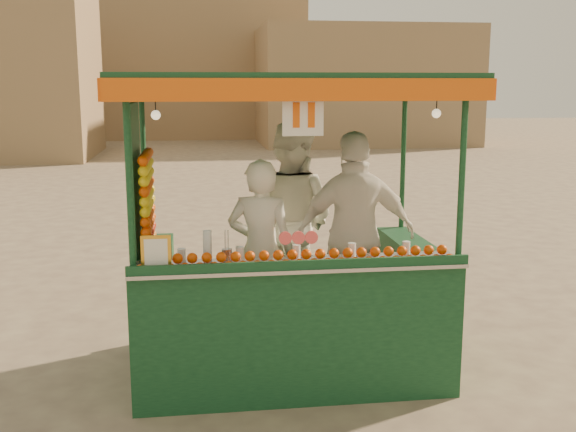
{
  "coord_description": "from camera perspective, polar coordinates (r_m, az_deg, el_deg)",
  "views": [
    {
      "loc": [
        -0.42,
        -5.92,
        2.56
      ],
      "look_at": [
        0.39,
        -0.02,
        1.41
      ],
      "focal_mm": 42.67,
      "sensor_mm": 36.0,
      "label": 1
    }
  ],
  "objects": [
    {
      "name": "juice_cart",
      "position": [
        6.03,
        -0.59,
        -5.52
      ],
      "size": [
        2.91,
        1.89,
        2.64
      ],
      "color": "#0E341C",
      "rests_on": "ground"
    },
    {
      "name": "ground",
      "position": [
        6.46,
        -3.53,
        -12.44
      ],
      "size": [
        90.0,
        90.0,
        0.0
      ],
      "primitive_type": "plane",
      "color": "brown",
      "rests_on": "ground"
    },
    {
      "name": "building_center",
      "position": [
        35.97,
        -10.6,
        12.2
      ],
      "size": [
        14.0,
        7.0,
        7.0
      ],
      "primitive_type": "cube",
      "color": "#8B6E4F",
      "rests_on": "ground"
    },
    {
      "name": "vendor_middle",
      "position": [
        6.68,
        0.25,
        -0.29
      ],
      "size": [
        1.18,
        1.15,
        1.91
      ],
      "rotation": [
        0.0,
        0.0,
        2.44
      ],
      "color": "white",
      "rests_on": "ground"
    },
    {
      "name": "vendor_right",
      "position": [
        6.15,
        5.64,
        -1.59
      ],
      "size": [
        1.09,
        0.46,
        1.85
      ],
      "rotation": [
        0.0,
        0.0,
        3.14
      ],
      "color": "silver",
      "rests_on": "ground"
    },
    {
      "name": "vendor_left",
      "position": [
        6.02,
        -2.28,
        -2.94
      ],
      "size": [
        0.68,
        0.55,
        1.63
      ],
      "rotation": [
        0.0,
        0.0,
        2.84
      ],
      "color": "white",
      "rests_on": "ground"
    },
    {
      "name": "building_right",
      "position": [
        30.83,
        6.19,
        10.71
      ],
      "size": [
        9.0,
        6.0,
        5.0
      ],
      "primitive_type": "cube",
      "color": "#8B6E4F",
      "rests_on": "ground"
    }
  ]
}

